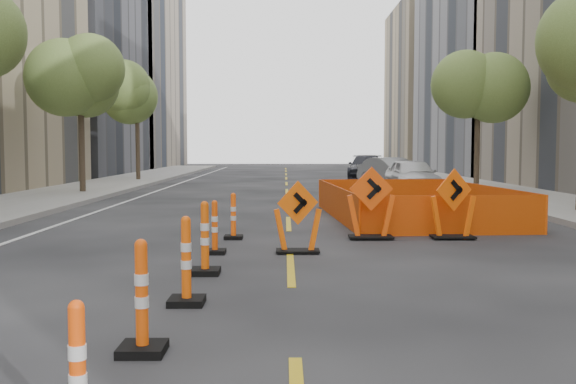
{
  "coord_description": "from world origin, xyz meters",
  "views": [
    {
      "loc": [
        -0.1,
        -6.31,
        1.96
      ],
      "look_at": [
        -0.03,
        5.93,
        1.1
      ],
      "focal_mm": 40.0,
      "sensor_mm": 36.0,
      "label": 1
    }
  ],
  "objects_px": {
    "channelizer_5": "(215,227)",
    "parked_car_mid": "(392,172)",
    "chevron_sign_left": "(298,217)",
    "parked_car_far": "(367,168)",
    "channelizer_2": "(142,296)",
    "chevron_sign_right": "(453,204)",
    "channelizer_1": "(78,374)",
    "channelizer_6": "(233,216)",
    "channelizer_3": "(186,260)",
    "chevron_sign_center": "(371,203)",
    "parked_car_near": "(412,176)",
    "channelizer_4": "(205,238)"
  },
  "relations": [
    {
      "from": "channelizer_3",
      "to": "parked_car_mid",
      "type": "distance_m",
      "value": 25.09
    },
    {
      "from": "channelizer_6",
      "to": "chevron_sign_right",
      "type": "bearing_deg",
      "value": -0.32
    },
    {
      "from": "channelizer_5",
      "to": "chevron_sign_right",
      "type": "bearing_deg",
      "value": 21.07
    },
    {
      "from": "channelizer_2",
      "to": "channelizer_5",
      "type": "xyz_separation_m",
      "value": [
        0.07,
        5.71,
        -0.05
      ]
    },
    {
      "from": "channelizer_5",
      "to": "parked_car_mid",
      "type": "bearing_deg",
      "value": 71.92
    },
    {
      "from": "chevron_sign_left",
      "to": "parked_car_far",
      "type": "height_order",
      "value": "parked_car_far"
    },
    {
      "from": "chevron_sign_left",
      "to": "parked_car_far",
      "type": "xyz_separation_m",
      "value": [
        4.59,
        25.98,
        0.08
      ]
    },
    {
      "from": "channelizer_3",
      "to": "channelizer_4",
      "type": "distance_m",
      "value": 1.9
    },
    {
      "from": "channelizer_1",
      "to": "chevron_sign_left",
      "type": "relative_size",
      "value": 0.73
    },
    {
      "from": "chevron_sign_left",
      "to": "channelizer_2",
      "type": "bearing_deg",
      "value": -127.33
    },
    {
      "from": "channelizer_5",
      "to": "chevron_sign_left",
      "type": "distance_m",
      "value": 1.54
    },
    {
      "from": "chevron_sign_left",
      "to": "chevron_sign_right",
      "type": "height_order",
      "value": "chevron_sign_right"
    },
    {
      "from": "channelizer_2",
      "to": "chevron_sign_right",
      "type": "distance_m",
      "value": 9.05
    },
    {
      "from": "channelizer_2",
      "to": "parked_car_far",
      "type": "xyz_separation_m",
      "value": [
        6.19,
        31.76,
        0.2
      ]
    },
    {
      "from": "channelizer_5",
      "to": "parked_car_near",
      "type": "xyz_separation_m",
      "value": [
        6.7,
        15.42,
        0.25
      ]
    },
    {
      "from": "channelizer_1",
      "to": "parked_car_far",
      "type": "distance_m",
      "value": 34.23
    },
    {
      "from": "chevron_sign_left",
      "to": "parked_car_near",
      "type": "distance_m",
      "value": 16.2
    },
    {
      "from": "channelizer_5",
      "to": "channelizer_2",
      "type": "bearing_deg",
      "value": -90.68
    },
    {
      "from": "chevron_sign_center",
      "to": "chevron_sign_right",
      "type": "xyz_separation_m",
      "value": [
        1.75,
        0.01,
        -0.02
      ]
    },
    {
      "from": "channelizer_5",
      "to": "parked_car_mid",
      "type": "height_order",
      "value": "parked_car_mid"
    },
    {
      "from": "channelizer_5",
      "to": "chevron_sign_center",
      "type": "height_order",
      "value": "chevron_sign_center"
    },
    {
      "from": "channelizer_5",
      "to": "chevron_sign_right",
      "type": "xyz_separation_m",
      "value": [
        4.87,
        1.88,
        0.26
      ]
    },
    {
      "from": "channelizer_2",
      "to": "chevron_sign_center",
      "type": "relative_size",
      "value": 0.71
    },
    {
      "from": "channelizer_4",
      "to": "parked_car_mid",
      "type": "bearing_deg",
      "value": 73.51
    },
    {
      "from": "parked_car_mid",
      "to": "chevron_sign_center",
      "type": "bearing_deg",
      "value": -125.11
    },
    {
      "from": "chevron_sign_center",
      "to": "parked_car_far",
      "type": "height_order",
      "value": "chevron_sign_center"
    },
    {
      "from": "channelizer_2",
      "to": "channelizer_5",
      "type": "relative_size",
      "value": 1.11
    },
    {
      "from": "channelizer_1",
      "to": "chevron_sign_left",
      "type": "height_order",
      "value": "chevron_sign_left"
    },
    {
      "from": "chevron_sign_left",
      "to": "channelizer_4",
      "type": "bearing_deg",
      "value": -148.52
    },
    {
      "from": "chevron_sign_left",
      "to": "parked_car_near",
      "type": "relative_size",
      "value": 0.31
    },
    {
      "from": "channelizer_6",
      "to": "parked_car_mid",
      "type": "xyz_separation_m",
      "value": [
        6.47,
        18.5,
        0.23
      ]
    },
    {
      "from": "channelizer_5",
      "to": "parked_car_mid",
      "type": "relative_size",
      "value": 0.23
    },
    {
      "from": "channelizer_4",
      "to": "chevron_sign_left",
      "type": "height_order",
      "value": "chevron_sign_left"
    },
    {
      "from": "parked_car_near",
      "to": "parked_car_mid",
      "type": "xyz_separation_m",
      "value": [
        -0.04,
        4.98,
        -0.03
      ]
    },
    {
      "from": "channelizer_5",
      "to": "chevron_sign_left",
      "type": "xyz_separation_m",
      "value": [
        1.53,
        0.08,
        0.17
      ]
    },
    {
      "from": "chevron_sign_left",
      "to": "parked_car_mid",
      "type": "distance_m",
      "value": 20.96
    },
    {
      "from": "channelizer_2",
      "to": "channelizer_6",
      "type": "height_order",
      "value": "channelizer_2"
    },
    {
      "from": "channelizer_5",
      "to": "chevron_sign_right",
      "type": "distance_m",
      "value": 5.23
    },
    {
      "from": "channelizer_3",
      "to": "parked_car_far",
      "type": "relative_size",
      "value": 0.21
    },
    {
      "from": "channelizer_3",
      "to": "parked_car_mid",
      "type": "height_order",
      "value": "parked_car_mid"
    },
    {
      "from": "channelizer_1",
      "to": "channelizer_6",
      "type": "bearing_deg",
      "value": 88.5
    },
    {
      "from": "channelizer_2",
      "to": "channelizer_3",
      "type": "relative_size",
      "value": 0.99
    },
    {
      "from": "chevron_sign_center",
      "to": "chevron_sign_right",
      "type": "distance_m",
      "value": 1.75
    },
    {
      "from": "chevron_sign_right",
      "to": "parked_car_near",
      "type": "bearing_deg",
      "value": 59.1
    },
    {
      "from": "chevron_sign_right",
      "to": "channelizer_5",
      "type": "bearing_deg",
      "value": 177.84
    },
    {
      "from": "channelizer_4",
      "to": "chevron_sign_center",
      "type": "xyz_separation_m",
      "value": [
        3.06,
        3.77,
        0.2
      ]
    },
    {
      "from": "channelizer_1",
      "to": "parked_car_mid",
      "type": "xyz_separation_m",
      "value": [
        6.72,
        28.01,
        0.23
      ]
    },
    {
      "from": "channelizer_4",
      "to": "channelizer_6",
      "type": "bearing_deg",
      "value": 88.0
    },
    {
      "from": "channelizer_1",
      "to": "chevron_sign_center",
      "type": "distance_m",
      "value": 10.0
    },
    {
      "from": "channelizer_1",
      "to": "parked_car_mid",
      "type": "relative_size",
      "value": 0.22
    }
  ]
}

